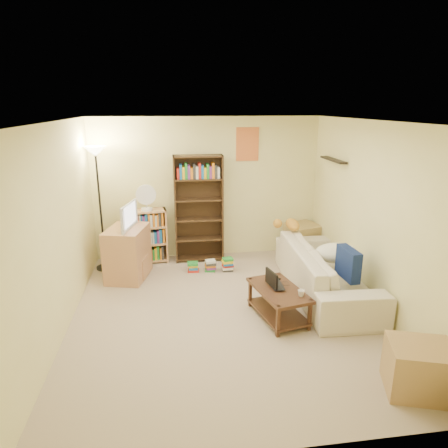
% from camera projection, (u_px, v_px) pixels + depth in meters
% --- Properties ---
extents(room, '(4.50, 4.54, 2.52)m').
position_uv_depth(room, '(225.00, 195.00, 4.89)').
color(room, '#C3AF92').
rests_on(room, ground).
extents(sofa, '(2.47, 1.14, 0.70)m').
position_uv_depth(sofa, '(325.00, 271.00, 5.86)').
color(sofa, beige).
rests_on(sofa, ground).
extents(navy_pillow, '(0.16, 0.47, 0.41)m').
position_uv_depth(navy_pillow, '(348.00, 264.00, 5.29)').
color(navy_pillow, navy).
rests_on(navy_pillow, sofa).
extents(cream_blanket, '(0.64, 0.46, 0.28)m').
position_uv_depth(cream_blanket, '(336.00, 253.00, 5.86)').
color(cream_blanket, white).
rests_on(cream_blanket, sofa).
extents(tabby_cat, '(0.55, 0.21, 0.19)m').
position_uv_depth(tabby_cat, '(290.00, 224.00, 6.58)').
color(tabby_cat, gold).
rests_on(tabby_cat, sofa).
extents(coffee_table, '(0.70, 1.02, 0.41)m').
position_uv_depth(coffee_table, '(278.00, 299.00, 5.18)').
color(coffee_table, '#482C1B').
rests_on(coffee_table, ground).
extents(laptop, '(0.38, 0.25, 0.03)m').
position_uv_depth(laptop, '(280.00, 285.00, 5.22)').
color(laptop, black).
rests_on(laptop, coffee_table).
extents(laptop_screen, '(0.08, 0.31, 0.21)m').
position_uv_depth(laptop_screen, '(271.00, 279.00, 5.14)').
color(laptop_screen, white).
rests_on(laptop_screen, laptop).
extents(mug, '(0.11, 0.11, 0.08)m').
position_uv_depth(mug, '(301.00, 293.00, 4.93)').
color(mug, white).
rests_on(mug, coffee_table).
extents(tv_remote, '(0.13, 0.17, 0.02)m').
position_uv_depth(tv_remote, '(275.00, 277.00, 5.45)').
color(tv_remote, black).
rests_on(tv_remote, coffee_table).
extents(tv_stand, '(0.73, 0.89, 0.83)m').
position_uv_depth(tv_stand, '(128.00, 253.00, 6.36)').
color(tv_stand, tan).
rests_on(tv_stand, ground).
extents(television, '(0.73, 0.41, 0.40)m').
position_uv_depth(television, '(125.00, 216.00, 6.18)').
color(television, black).
rests_on(television, tv_stand).
extents(tall_bookshelf, '(0.85, 0.29, 1.87)m').
position_uv_depth(tall_bookshelf, '(199.00, 206.00, 6.93)').
color(tall_bookshelf, '#422C19').
rests_on(tall_bookshelf, ground).
extents(short_bookshelf, '(0.77, 0.38, 0.95)m').
position_uv_depth(short_bookshelf, '(145.00, 236.00, 6.97)').
color(short_bookshelf, tan).
rests_on(short_bookshelf, ground).
extents(desk_fan, '(0.34, 0.19, 0.45)m').
position_uv_depth(desk_fan, '(146.00, 197.00, 6.73)').
color(desk_fan, white).
rests_on(desk_fan, short_bookshelf).
extents(floor_lamp, '(0.35, 0.35, 2.07)m').
position_uv_depth(floor_lamp, '(97.00, 173.00, 6.36)').
color(floor_lamp, black).
rests_on(floor_lamp, ground).
extents(side_table, '(0.66, 0.66, 0.60)m').
position_uv_depth(side_table, '(303.00, 240.00, 7.32)').
color(side_table, tan).
rests_on(side_table, ground).
extents(end_cabinet, '(0.72, 0.65, 0.50)m').
position_uv_depth(end_cabinet, '(419.00, 369.00, 3.84)').
color(end_cabinet, tan).
rests_on(end_cabinet, ground).
extents(book_stacks, '(0.77, 0.21, 0.23)m').
position_uv_depth(book_stacks, '(212.00, 266.00, 6.68)').
color(book_stacks, red).
rests_on(book_stacks, ground).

